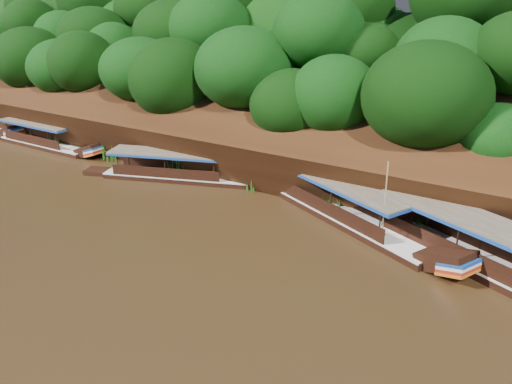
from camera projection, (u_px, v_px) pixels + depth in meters
ground at (240, 270)px, 25.90m from camera, size 160.00×160.00×0.00m
riverbank at (387, 137)px, 43.05m from camera, size 120.00×30.06×19.40m
boat_0 at (497, 266)px, 25.10m from camera, size 15.76×8.63×5.95m
boat_1 at (360, 220)px, 30.31m from camera, size 14.25×8.01×5.67m
boat_2 at (187, 174)px, 38.22m from camera, size 13.68×6.46×5.03m
boat_3 at (50, 143)px, 46.27m from camera, size 12.84×2.43×2.72m
reeds at (288, 189)px, 34.22m from camera, size 49.39×2.14×2.07m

